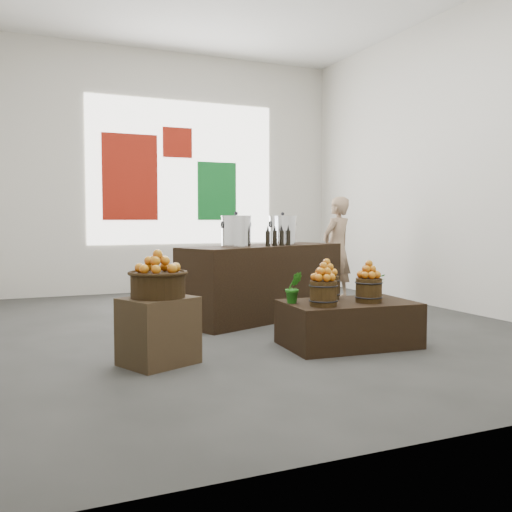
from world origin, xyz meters
name	(u,v)px	position (x,y,z in m)	size (l,w,h in m)	color
ground	(246,326)	(0.00, 0.00, 0.00)	(7.00, 7.00, 0.00)	#3A3A37
back_wall	(166,172)	(0.00, 3.50, 2.00)	(6.00, 0.04, 4.00)	silver
back_opening	(183,173)	(0.30, 3.48, 2.00)	(3.20, 0.02, 2.40)	white
deco_red_left	(130,177)	(-0.60, 3.47, 1.90)	(0.90, 0.04, 1.40)	maroon
deco_green_right	(217,191)	(0.90, 3.47, 1.70)	(0.70, 0.04, 1.00)	#106924
deco_red_upper	(177,143)	(0.20, 3.47, 2.50)	(0.50, 0.04, 0.50)	maroon
crate	(158,331)	(-1.32, -1.26, 0.28)	(0.57, 0.46, 0.57)	#473421
wicker_basket	(158,285)	(-1.32, -1.26, 0.67)	(0.45, 0.45, 0.21)	black
apples_in_basket	(158,262)	(-1.32, -1.26, 0.87)	(0.35, 0.35, 0.19)	#901004
display_table	(348,324)	(0.53, -1.30, 0.21)	(1.24, 0.76, 0.43)	black
apple_bucket_front_left	(323,294)	(0.17, -1.44, 0.54)	(0.25, 0.25, 0.23)	#3A260F
apples_in_bucket_front_left	(324,272)	(0.17, -1.44, 0.74)	(0.19, 0.19, 0.17)	#901004
apple_bucket_front_right	(369,290)	(0.68, -1.41, 0.54)	(0.25, 0.25, 0.23)	#3A260F
apples_in_bucket_front_right	(369,270)	(0.68, -1.41, 0.74)	(0.19, 0.19, 0.17)	#901004
apple_bucket_rear	(326,288)	(0.42, -1.06, 0.54)	(0.25, 0.25, 0.23)	#3A260F
apples_in_bucket_rear	(327,268)	(0.42, -1.06, 0.74)	(0.19, 0.19, 0.17)	#901004
herb_garnish_right	(374,286)	(0.92, -1.16, 0.55)	(0.22, 0.19, 0.24)	#1E6916
herb_garnish_left	(294,287)	(0.00, -1.18, 0.58)	(0.16, 0.13, 0.30)	#1E6916
counter	(263,282)	(0.39, 0.39, 0.45)	(2.20, 0.70, 0.90)	black
stock_pot_left	(236,232)	(-0.02, 0.23, 1.07)	(0.34, 0.34, 0.34)	silver
stock_pot_center	(283,231)	(0.72, 0.52, 1.07)	(0.34, 0.34, 0.34)	silver
oil_cruets	(276,235)	(0.47, 0.19, 1.02)	(0.32, 0.06, 0.25)	black
shopper	(337,249)	(2.05, 1.38, 0.77)	(0.56, 0.37, 1.55)	#96775C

